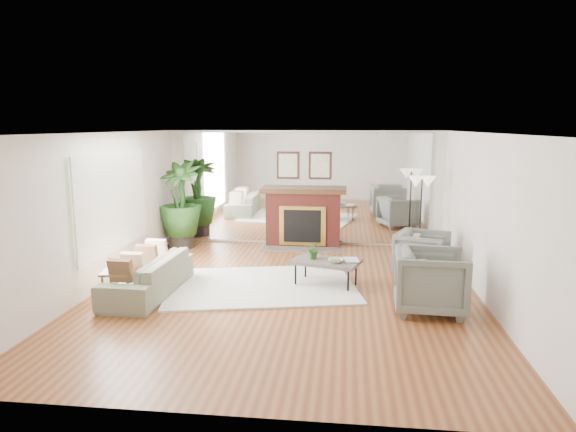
# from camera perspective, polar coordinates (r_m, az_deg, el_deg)

# --- Properties ---
(ground) EXTENTS (7.00, 7.00, 0.00)m
(ground) POSITION_cam_1_polar(r_m,az_deg,el_deg) (8.18, -0.31, -8.58)
(ground) COLOR brown
(ground) RESTS_ON ground
(wall_left) EXTENTS (0.02, 7.00, 2.50)m
(wall_left) POSITION_cam_1_polar(r_m,az_deg,el_deg) (8.74, -20.17, 0.47)
(wall_left) COLOR white
(wall_left) RESTS_ON ground
(wall_right) EXTENTS (0.02, 7.00, 2.50)m
(wall_right) POSITION_cam_1_polar(r_m,az_deg,el_deg) (8.08, 21.24, -0.34)
(wall_right) COLOR white
(wall_right) RESTS_ON ground
(wall_back) EXTENTS (6.00, 0.02, 2.50)m
(wall_back) POSITION_cam_1_polar(r_m,az_deg,el_deg) (11.30, 1.81, 3.13)
(wall_back) COLOR white
(wall_back) RESTS_ON ground
(mirror_panel) EXTENTS (5.40, 0.04, 2.40)m
(mirror_panel) POSITION_cam_1_polar(r_m,az_deg,el_deg) (11.28, 1.81, 3.12)
(mirror_panel) COLOR silver
(mirror_panel) RESTS_ON wall_back
(window_panel) EXTENTS (0.04, 2.40, 1.50)m
(window_panel) POSITION_cam_1_polar(r_m,az_deg,el_deg) (9.07, -18.92, 1.51)
(window_panel) COLOR #B2E09E
(window_panel) RESTS_ON wall_left
(fireplace) EXTENTS (1.85, 0.83, 2.05)m
(fireplace) POSITION_cam_1_polar(r_m,az_deg,el_deg) (11.16, 1.70, -0.02)
(fireplace) COLOR maroon
(fireplace) RESTS_ON ground
(area_rug) EXTENTS (3.40, 2.74, 0.03)m
(area_rug) POSITION_cam_1_polar(r_m,az_deg,el_deg) (8.51, -2.99, -7.71)
(area_rug) COLOR white
(area_rug) RESTS_ON ground
(coffee_table) EXTENTS (1.21, 0.91, 0.43)m
(coffee_table) POSITION_cam_1_polar(r_m,az_deg,el_deg) (8.47, 4.25, -5.15)
(coffee_table) COLOR #6A5E54
(coffee_table) RESTS_ON ground
(sofa) EXTENTS (0.86, 2.05, 0.59)m
(sofa) POSITION_cam_1_polar(r_m,az_deg,el_deg) (8.35, -15.27, -6.41)
(sofa) COLOR gray
(sofa) RESTS_ON ground
(armchair_back) EXTENTS (1.11, 1.09, 0.79)m
(armchair_back) POSITION_cam_1_polar(r_m,az_deg,el_deg) (9.31, 14.67, -4.07)
(armchair_back) COLOR slate
(armchair_back) RESTS_ON ground
(armchair_front) EXTENTS (1.04, 1.01, 0.89)m
(armchair_front) POSITION_cam_1_polar(r_m,az_deg,el_deg) (7.56, 15.60, -6.98)
(armchair_front) COLOR slate
(armchair_front) RESTS_ON ground
(side_table) EXTENTS (0.51, 0.51, 0.51)m
(side_table) POSITION_cam_1_polar(r_m,az_deg,el_deg) (7.98, -18.31, -6.34)
(side_table) COLOR brown
(side_table) RESTS_ON ground
(potted_ficus) EXTENTS (1.07, 1.07, 1.86)m
(potted_ficus) POSITION_cam_1_polar(r_m,az_deg,el_deg) (11.20, -11.87, 1.54)
(potted_ficus) COLOR black
(potted_ficus) RESTS_ON ground
(floor_lamp) EXTENTS (0.53, 0.29, 1.63)m
(floor_lamp) POSITION_cam_1_polar(r_m,az_deg,el_deg) (10.46, 14.63, 3.01)
(floor_lamp) COLOR black
(floor_lamp) RESTS_ON ground
(tabletop_plant) EXTENTS (0.28, 0.25, 0.30)m
(tabletop_plant) POSITION_cam_1_polar(r_m,az_deg,el_deg) (8.51, 2.85, -3.78)
(tabletop_plant) COLOR #2D6625
(tabletop_plant) RESTS_ON coffee_table
(fruit_bowl) EXTENTS (0.24, 0.24, 0.06)m
(fruit_bowl) POSITION_cam_1_polar(r_m,az_deg,el_deg) (8.32, 5.30, -4.97)
(fruit_bowl) COLOR brown
(fruit_bowl) RESTS_ON coffee_table
(book) EXTENTS (0.27, 0.35, 0.02)m
(book) POSITION_cam_1_polar(r_m,az_deg,el_deg) (8.45, 6.26, -4.89)
(book) COLOR brown
(book) RESTS_ON coffee_table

